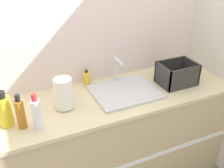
# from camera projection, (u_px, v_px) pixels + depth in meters

# --- Properties ---
(wall_back) EXTENTS (4.58, 0.06, 2.60)m
(wall_back) POSITION_uv_depth(u_px,v_px,m) (83.00, 34.00, 2.08)
(wall_back) COLOR silver
(wall_back) RESTS_ON ground_plane
(wall_right) EXTENTS (0.06, 2.61, 2.60)m
(wall_right) POSITION_uv_depth(u_px,v_px,m) (222.00, 28.00, 2.21)
(wall_right) COLOR beige
(wall_right) RESTS_ON ground_plane
(counter_cabinet) EXTENTS (2.20, 0.64, 0.89)m
(counter_cabinet) POSITION_uv_depth(u_px,v_px,m) (102.00, 142.00, 2.22)
(counter_cabinet) COLOR tan
(counter_cabinet) RESTS_ON ground_plane
(sink) EXTENTS (0.51, 0.42, 0.24)m
(sink) POSITION_uv_depth(u_px,v_px,m) (125.00, 90.00, 2.08)
(sink) COLOR silver
(sink) RESTS_ON counter_cabinet
(paper_towel_roll) EXTENTS (0.13, 0.13, 0.23)m
(paper_towel_roll) POSITION_uv_depth(u_px,v_px,m) (64.00, 94.00, 1.84)
(paper_towel_roll) COLOR #4C4C51
(paper_towel_roll) RESTS_ON counter_cabinet
(dish_rack) EXTENTS (0.30, 0.22, 0.19)m
(dish_rack) POSITION_uv_depth(u_px,v_px,m) (177.00, 76.00, 2.18)
(dish_rack) COLOR #2D2D2D
(dish_rack) RESTS_ON counter_cabinet
(bottle_yellow) EXTENTS (0.09, 0.09, 0.25)m
(bottle_yellow) POSITION_uv_depth(u_px,v_px,m) (5.00, 111.00, 1.67)
(bottle_yellow) COLOR yellow
(bottle_yellow) RESTS_ON counter_cabinet
(bottle_white_spray) EXTENTS (0.06, 0.06, 0.26)m
(bottle_white_spray) POSITION_uv_depth(u_px,v_px,m) (37.00, 114.00, 1.63)
(bottle_white_spray) COLOR white
(bottle_white_spray) RESTS_ON counter_cabinet
(bottle_amber) EXTENTS (0.06, 0.06, 0.24)m
(bottle_amber) POSITION_uv_depth(u_px,v_px,m) (21.00, 113.00, 1.65)
(bottle_amber) COLOR #B26B19
(bottle_amber) RESTS_ON counter_cabinet
(soap_dispenser) EXTENTS (0.05, 0.05, 0.14)m
(soap_dispenser) POSITION_uv_depth(u_px,v_px,m) (87.00, 78.00, 2.17)
(soap_dispenser) COLOR gold
(soap_dispenser) RESTS_ON counter_cabinet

